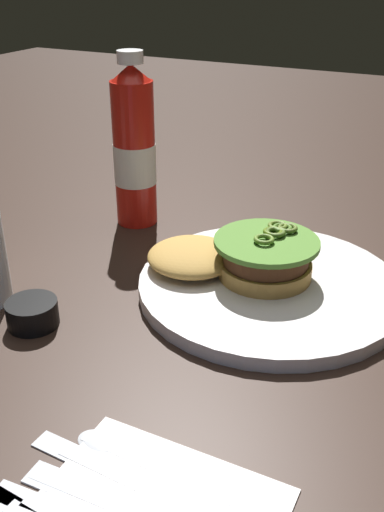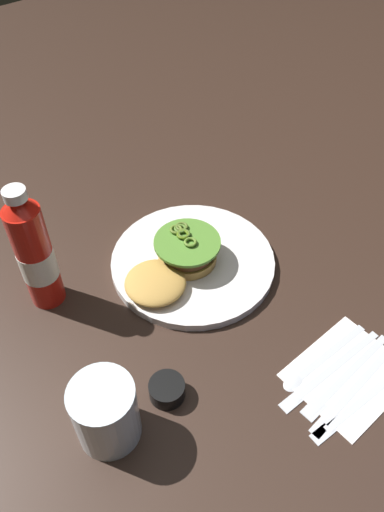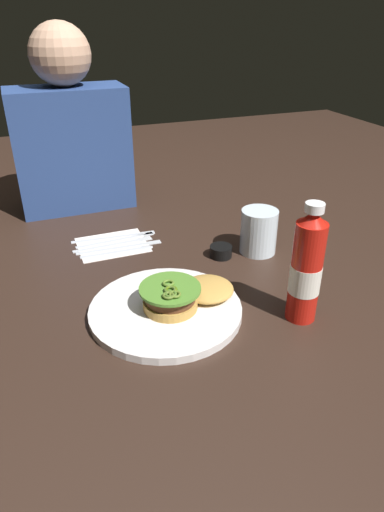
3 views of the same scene
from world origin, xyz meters
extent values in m
plane|color=black|center=(0.00, 0.00, 0.00)|extent=(3.00, 3.00, 0.00)
cylinder|color=silver|center=(-0.02, -0.09, 0.01)|extent=(0.30, 0.30, 0.02)
cylinder|color=#B88940|center=(-0.01, -0.09, 0.02)|extent=(0.11, 0.11, 0.02)
cylinder|color=#512D19|center=(-0.01, -0.09, 0.04)|extent=(0.10, 0.10, 0.02)
cylinder|color=red|center=(-0.01, -0.09, 0.05)|extent=(0.09, 0.09, 0.01)
cylinder|color=#4B7D2A|center=(-0.01, -0.09, 0.06)|extent=(0.12, 0.12, 0.01)
torus|color=#496423|center=(-0.01, -0.11, 0.07)|extent=(0.02, 0.02, 0.01)
torus|color=#526925|center=(-0.02, -0.12, 0.07)|extent=(0.02, 0.02, 0.01)
torus|color=#4A6712|center=(-0.01, -0.11, 0.07)|extent=(0.02, 0.02, 0.01)
torus|color=#496E25|center=(-0.02, -0.12, 0.07)|extent=(0.02, 0.02, 0.01)
torus|color=#597226|center=(-0.01, -0.13, 0.07)|extent=(0.02, 0.02, 0.01)
torus|color=#577A28|center=(-0.01, -0.08, 0.07)|extent=(0.02, 0.02, 0.01)
ellipsoid|color=#B88940|center=(0.07, -0.08, 0.03)|extent=(0.11, 0.11, 0.03)
cylinder|color=red|center=(0.22, -0.19, 0.10)|extent=(0.06, 0.06, 0.20)
cone|color=red|center=(0.22, -0.19, 0.21)|extent=(0.05, 0.05, 0.02)
cylinder|color=white|center=(0.22, -0.19, 0.23)|extent=(0.03, 0.03, 0.02)
cylinder|color=white|center=(0.22, -0.19, 0.09)|extent=(0.06, 0.06, 0.06)
cylinder|color=silver|center=(0.27, 0.08, 0.05)|extent=(0.09, 0.09, 0.11)
cylinder|color=black|center=(0.18, 0.09, 0.01)|extent=(0.05, 0.05, 0.03)
cube|color=white|center=(-0.05, 0.24, 0.00)|extent=(0.17, 0.14, 0.00)
cube|color=silver|center=(-0.05, 0.19, 0.00)|extent=(0.17, 0.02, 0.00)
ellipsoid|color=silver|center=(0.02, 0.19, 0.00)|extent=(0.04, 0.03, 0.00)
cube|color=silver|center=(-0.05, 0.22, 0.00)|extent=(0.19, 0.02, 0.00)
cube|color=silver|center=(0.03, 0.21, 0.00)|extent=(0.08, 0.02, 0.00)
cube|color=silver|center=(-0.05, 0.24, 0.00)|extent=(0.20, 0.02, 0.00)
cube|color=silver|center=(0.03, 0.24, 0.00)|extent=(0.04, 0.02, 0.00)
cube|color=silver|center=(-0.05, 0.26, 0.00)|extent=(0.18, 0.02, 0.00)
cube|color=silver|center=(0.02, 0.26, 0.00)|extent=(0.08, 0.02, 0.00)
cube|color=silver|center=(-0.05, 0.28, 0.00)|extent=(0.19, 0.03, 0.00)
cube|color=silver|center=(0.03, 0.27, 0.00)|extent=(0.08, 0.02, 0.00)
cube|color=navy|center=(-0.09, 0.54, 0.17)|extent=(0.32, 0.15, 0.34)
sphere|color=tan|center=(-0.09, 0.54, 0.42)|extent=(0.16, 0.16, 0.16)
camera|label=1|loc=(-0.20, 0.47, 0.34)|focal=41.39mm
camera|label=2|loc=(0.37, 0.37, 0.66)|focal=34.28mm
camera|label=3|loc=(-0.23, -0.78, 0.52)|focal=31.79mm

